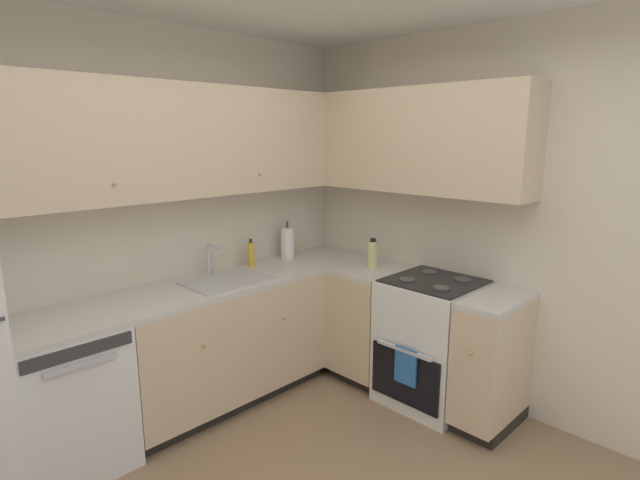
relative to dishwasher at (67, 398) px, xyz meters
name	(u,v)px	position (x,y,z in m)	size (l,w,h in m)	color
wall_back	(138,225)	(0.65, 0.33, 0.89)	(3.63, 0.05, 2.65)	beige
wall_right	(513,225)	(2.44, -1.47, 0.89)	(0.05, 3.63, 2.65)	beige
dishwasher	(67,398)	(0.00, 0.00, 0.00)	(0.60, 0.63, 0.87)	white
lower_cabinets_back	(222,343)	(1.06, 0.00, 0.00)	(1.51, 0.62, 0.87)	beige
countertop_back	(219,284)	(1.06, 0.00, 0.45)	(2.72, 0.60, 0.04)	beige
lower_cabinets_right	(414,338)	(2.12, -0.93, 0.00)	(0.62, 1.40, 0.87)	beige
countertop_right	(416,280)	(2.12, -0.93, 0.45)	(0.60, 1.40, 0.03)	beige
oven_range	(432,341)	(2.13, -1.08, 0.02)	(0.68, 0.62, 1.06)	white
upper_cabinets_back	(180,141)	(0.90, 0.14, 1.44)	(2.40, 0.34, 0.74)	beige
upper_cabinets_right	(403,141)	(2.26, -0.67, 1.44)	(0.32, 1.95, 0.74)	beige
sink	(228,286)	(1.11, -0.03, 0.43)	(0.58, 0.40, 0.10)	#B7B7BC
faucet	(211,257)	(1.11, 0.18, 0.61)	(0.07, 0.16, 0.24)	silver
soap_bottle	(251,254)	(1.48, 0.18, 0.57)	(0.06, 0.06, 0.22)	gold
paper_towel_roll	(287,243)	(1.84, 0.16, 0.60)	(0.11, 0.11, 0.32)	white
oil_bottle	(373,254)	(2.12, -0.53, 0.58)	(0.08, 0.08, 0.23)	beige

